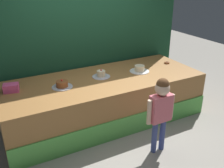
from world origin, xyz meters
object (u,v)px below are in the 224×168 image
at_px(pink_box, 11,88).
at_px(cake_center, 101,74).
at_px(cake_right, 139,69).
at_px(cake_left, 62,85).
at_px(donut, 167,63).
at_px(child_figure, 161,106).

xyz_separation_m(pink_box, cake_center, (1.42, -0.09, -0.02)).
height_order(cake_center, cake_right, cake_center).
height_order(cake_left, cake_center, cake_center).
bearing_deg(pink_box, cake_left, -15.34).
bearing_deg(pink_box, donut, -1.33).
distance_m(child_figure, cake_left, 1.52).
bearing_deg(cake_center, child_figure, -77.09).
bearing_deg(cake_center, pink_box, 176.19).
relative_size(child_figure, cake_right, 3.25).
relative_size(child_figure, pink_box, 5.22).
distance_m(pink_box, cake_left, 0.74).
xyz_separation_m(pink_box, cake_left, (0.71, -0.19, -0.02)).
distance_m(donut, cake_right, 0.72).
xyz_separation_m(child_figure, cake_right, (0.42, 1.16, 0.07)).
bearing_deg(child_figure, cake_left, 130.93).
xyz_separation_m(child_figure, cake_center, (-0.29, 1.25, 0.07)).
relative_size(donut, cake_left, 0.32).
bearing_deg(donut, cake_left, -176.53).
relative_size(child_figure, donut, 11.05).
height_order(cake_left, cake_right, cake_left).
relative_size(pink_box, cake_right, 0.62).
bearing_deg(child_figure, pink_box, 141.78).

